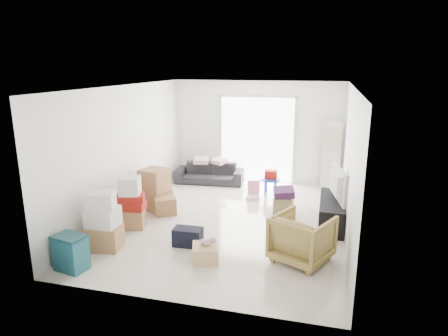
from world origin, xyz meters
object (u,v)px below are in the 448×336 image
armchair (302,236)px  wood_crate (205,253)px  ottoman (283,205)px  television (333,196)px  kids_table (271,178)px  sofa (210,170)px  tv_console (331,212)px  storage_bins (71,252)px  ac_tower (331,157)px

armchair → wood_crate: size_ratio=2.09×
ottoman → television: bearing=-18.1°
armchair → kids_table: armchair is taller
sofa → armchair: armchair is taller
kids_table → wood_crate: (-0.52, -3.69, -0.29)m
kids_table → armchair: bearing=-73.3°
sofa → wood_crate: sofa is taller
armchair → tv_console: bearing=-80.0°
storage_bins → kids_table: bearing=61.3°
ottoman → kids_table: 1.34m
ac_tower → kids_table: bearing=-152.2°
ac_tower → storage_bins: 6.51m
storage_bins → kids_table: kids_table is taller
tv_console → armchair: size_ratio=1.81×
television → sofa: (-3.18, 2.15, -0.24)m
ac_tower → tv_console: bearing=-88.8°
ac_tower → television: ac_tower is taller
sofa → ac_tower: bearing=-2.4°
ac_tower → armchair: ac_tower is taller
ac_tower → wood_crate: 4.88m
storage_bins → ottoman: (2.91, 3.24, -0.10)m
sofa → ottoman: bearing=-45.0°
tv_console → storage_bins: size_ratio=2.74×
storage_bins → wood_crate: size_ratio=1.38×
kids_table → ac_tower: bearing=27.8°
storage_bins → ottoman: storage_bins is taller
wood_crate → sofa: bearing=105.8°
armchair → ottoman: bearing=-50.3°
wood_crate → ottoman: bearing=68.2°
television → wood_crate: (-1.97, -2.12, -0.46)m
kids_table → wood_crate: bearing=-98.1°
sofa → television: bearing=-39.2°
television → ottoman: (-0.99, 0.32, -0.40)m
television → sofa: 3.85m
sofa → ottoman: sofa is taller
tv_console → ottoman: size_ratio=4.10×
tv_console → ottoman: bearing=161.9°
ac_tower → wood_crate: (-1.92, -4.42, -0.74)m
armchair → wood_crate: 1.59m
ac_tower → sofa: ac_tower is taller
ac_tower → ottoman: size_ratio=4.59×
ac_tower → television: bearing=-88.8°
tv_console → television: size_ratio=1.40×
ac_tower → armchair: bearing=-95.9°
ottoman → wood_crate: size_ratio=0.92×
television → storage_bins: bearing=115.9°
television → storage_bins: size_ratio=1.95×
tv_console → television: television is taller
ac_tower → tv_console: 2.38m
sofa → armchair: size_ratio=2.09×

